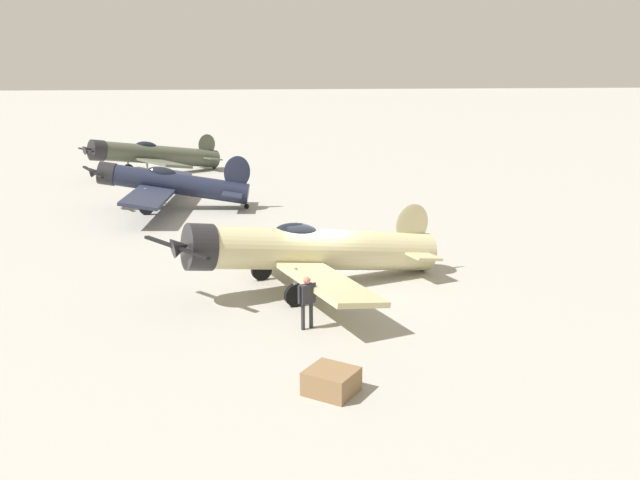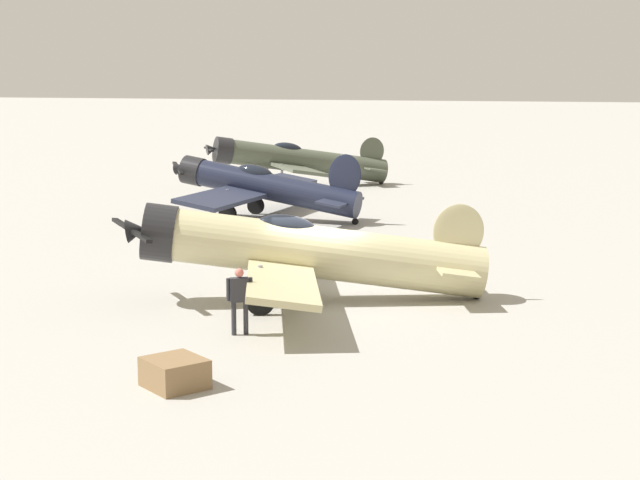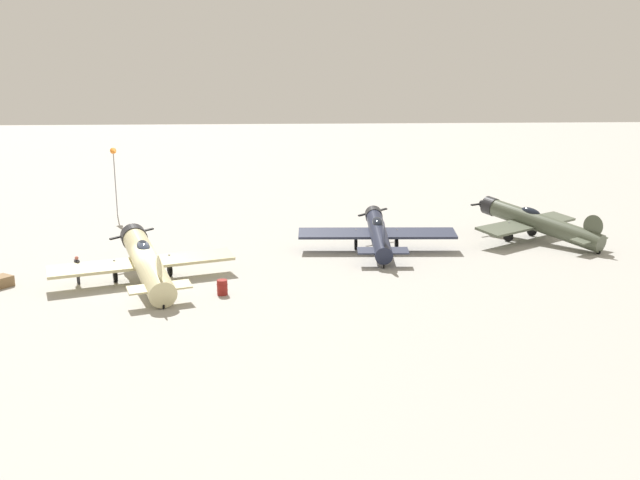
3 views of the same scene
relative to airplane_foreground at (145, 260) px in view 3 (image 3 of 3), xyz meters
The scene contains 8 objects.
ground_plane 1.56m from the airplane_foreground, 71.60° to the right, with size 400.00×400.00×0.00m, color #A8A59E.
airplane_foreground is the anchor object (origin of this frame).
airplane_mid_apron 16.66m from the airplane_foreground, 22.53° to the left, with size 11.55×9.81×3.17m.
airplane_far_line 29.45m from the airplane_foreground, 17.03° to the left, with size 9.92×10.12×3.01m.
ground_crew_mechanic 4.15m from the airplane_foreground, behind, with size 0.42×0.61×1.72m.
equipment_crate 8.68m from the airplane_foreground, behind, with size 1.62×1.63×0.63m.
fuel_drum 5.46m from the airplane_foreground, 29.69° to the right, with size 0.64×0.64×0.88m.
windsock_mast 22.91m from the airplane_foreground, 104.97° to the left, with size 1.20×2.25×6.37m.
Camera 3 is at (6.40, -38.25, 11.36)m, focal length 36.61 mm.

